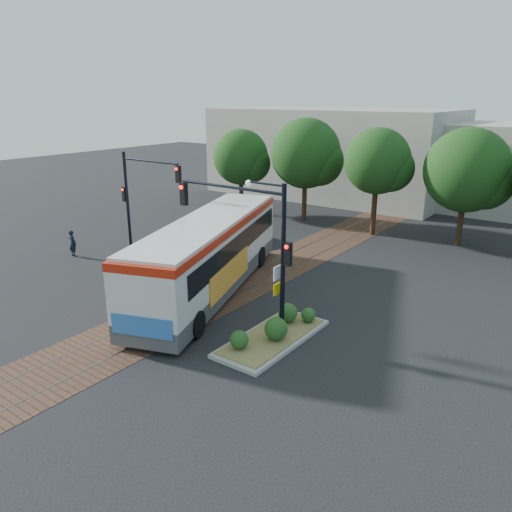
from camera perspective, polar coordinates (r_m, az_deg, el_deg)
The scene contains 10 objects.
ground at distance 23.38m, azimuth -6.48°, elevation -5.39°, with size 120.00×120.00×0.00m, color black.
trackbed at distance 26.22m, azimuth -0.56°, elevation -2.62°, with size 3.60×40.00×0.02m.
tree_row at distance 35.07m, azimuth 13.53°, elevation 10.30°, with size 26.40×5.60×7.67m.
warehouses at distance 47.24m, azimuth 17.51°, elevation 10.56°, with size 40.00×13.00×8.00m.
city_bus at distance 24.19m, azimuth -5.30°, elevation 0.53°, with size 7.25×13.61×3.61m.
traffic_island at distance 19.86m, azimuth 2.12°, elevation -8.64°, with size 2.20×5.20×1.13m.
signal_pole_main at distance 19.07m, azimuth 0.02°, elevation 2.57°, with size 5.49×0.46×6.00m.
signal_pole_left at distance 30.79m, azimuth -13.26°, elevation 7.46°, with size 4.99×0.34×6.00m.
officer at distance 31.65m, azimuth -20.23°, elevation 1.37°, with size 0.58×0.38×1.59m, color black.
parked_car at distance 33.36m, azimuth -1.66°, elevation 3.12°, with size 1.93×4.75×1.38m, color black.
Camera 1 is at (14.75, -15.63, 9.21)m, focal length 35.00 mm.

